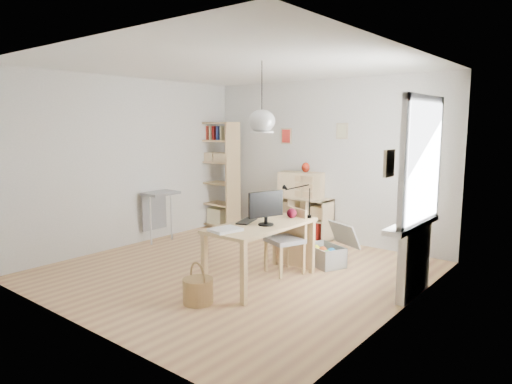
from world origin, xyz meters
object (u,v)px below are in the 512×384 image
Objects in this scene: desk at (262,231)px; cube_shelf at (294,219)px; tall_bookshelf at (218,170)px; drawer_chest at (302,185)px; chair at (288,236)px; storage_chest at (328,252)px; monitor at (266,206)px.

cube_shelf is (-1.02, 2.23, -0.36)m from desk.
tall_bookshelf is 1.77m from drawer_chest.
chair is at bearing -77.12° from drawer_chest.
tall_bookshelf is at bearing 172.50° from chair.
tall_bookshelf is (-1.56, -0.28, 0.79)m from cube_shelf.
tall_bookshelf reaches higher than storage_chest.
drawer_chest is (0.18, -0.04, 0.64)m from cube_shelf.
monitor is at bearing -36.50° from tall_bookshelf.
cube_shelf is at bearing 151.95° from drawer_chest.
cube_shelf is at bearing 10.19° from tall_bookshelf.
chair is 0.75m from monitor.
drawer_chest is (-0.84, 2.19, 0.28)m from desk.
tall_bookshelf is at bearing 162.14° from monitor.
chair is at bearing -88.61° from storage_chest.
drawer_chest is at bearing -13.00° from cube_shelf.
monitor is (2.67, -1.98, -0.11)m from tall_bookshelf.
monitor is at bearing -18.01° from desk.
tall_bookshelf is 3.33m from monitor.
monitor is (1.11, -2.26, 0.68)m from cube_shelf.
drawer_chest is at bearing 7.84° from tall_bookshelf.
chair is 1.93m from drawer_chest.
tall_bookshelf is at bearing -169.81° from cube_shelf.
storage_chest is at bearing 75.90° from desk.
storage_chest is (0.29, 1.15, -0.47)m from desk.
desk is 1.07× the size of cube_shelf.
monitor reaches higher than cube_shelf.
drawer_chest is (-0.88, 1.66, 0.44)m from chair.
monitor is at bearing -76.15° from storage_chest.
desk is 0.34m from monitor.
cube_shelf is at bearing 164.07° from storage_chest.
cube_shelf is 1.77m from tall_bookshelf.
drawer_chest is (-0.93, 2.22, -0.05)m from monitor.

